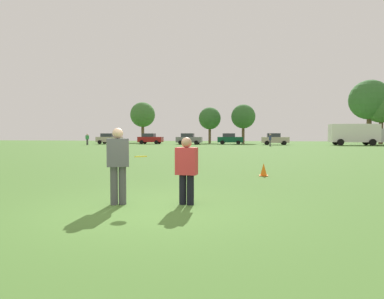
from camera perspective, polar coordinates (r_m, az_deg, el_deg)
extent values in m
plane|color=#47702D|center=(7.03, -8.40, -10.02)|extent=(161.09, 161.09, 0.00)
cylinder|color=#4C4C51|center=(7.51, -13.17, -6.03)|extent=(0.16, 0.16, 0.83)
cylinder|color=#4C4C51|center=(7.51, -11.79, -6.02)|extent=(0.16, 0.16, 0.83)
cube|color=#595960|center=(7.44, -12.53, -0.51)|extent=(0.54, 0.42, 0.61)
sphere|color=#D8AD8C|center=(7.43, -12.56, 2.71)|extent=(0.23, 0.23, 0.23)
cylinder|color=black|center=(7.31, -0.28, -6.89)|extent=(0.16, 0.16, 0.66)
cylinder|color=black|center=(7.36, -1.59, -6.83)|extent=(0.16, 0.16, 0.66)
cube|color=red|center=(7.26, -0.94, -1.99)|extent=(0.48, 0.30, 0.59)
sphere|color=tan|center=(7.24, -0.94, 1.19)|extent=(0.23, 0.23, 0.23)
cylinder|color=yellow|center=(7.13, -8.76, -1.18)|extent=(0.27, 0.27, 0.05)
cube|color=#D8590C|center=(12.73, 12.12, -4.37)|extent=(0.32, 0.32, 0.03)
cone|color=orange|center=(12.70, 12.13, -3.30)|extent=(0.24, 0.24, 0.45)
cube|color=#B7AD99|center=(58.77, -13.94, 1.67)|extent=(4.25, 1.92, 0.90)
cube|color=#2D333D|center=(58.87, -14.17, 2.37)|extent=(2.05, 1.70, 0.64)
cylinder|color=black|center=(59.22, -12.40, 1.25)|extent=(0.67, 0.24, 0.66)
cylinder|color=black|center=(57.36, -13.12, 1.21)|extent=(0.67, 0.24, 0.66)
cylinder|color=black|center=(60.21, -14.71, 1.25)|extent=(0.67, 0.24, 0.66)
cylinder|color=black|center=(58.39, -15.49, 1.21)|extent=(0.67, 0.24, 0.66)
cube|color=maroon|center=(58.18, -7.10, 1.72)|extent=(4.25, 1.92, 0.90)
cube|color=#2D333D|center=(58.24, -7.34, 2.42)|extent=(2.05, 1.70, 0.64)
cylinder|color=black|center=(58.81, -5.61, 1.29)|extent=(0.67, 0.24, 0.66)
cylinder|color=black|center=(56.88, -6.11, 1.25)|extent=(0.67, 0.24, 0.66)
cylinder|color=black|center=(59.51, -8.04, 1.29)|extent=(0.67, 0.24, 0.66)
cylinder|color=black|center=(57.61, -8.61, 1.25)|extent=(0.67, 0.24, 0.66)
cube|color=slate|center=(55.06, -0.49, 1.69)|extent=(4.25, 1.92, 0.90)
cube|color=#2D333D|center=(55.10, -0.75, 2.44)|extent=(2.05, 1.70, 0.64)
cylinder|color=black|center=(55.86, 1.00, 1.24)|extent=(0.67, 0.24, 0.66)
cylinder|color=black|center=(53.88, 0.70, 1.20)|extent=(0.67, 0.24, 0.66)
cylinder|color=black|center=(56.28, -1.63, 1.25)|extent=(0.67, 0.24, 0.66)
cylinder|color=black|center=(54.31, -2.02, 1.21)|extent=(0.67, 0.24, 0.66)
cube|color=#0C4C2D|center=(55.67, 6.59, 1.69)|extent=(4.25, 1.92, 0.90)
cube|color=#2D333D|center=(55.68, 6.34, 2.43)|extent=(2.05, 1.70, 0.64)
cylinder|color=black|center=(56.64, 7.95, 1.24)|extent=(0.67, 0.24, 0.66)
cylinder|color=black|center=(54.64, 7.91, 1.19)|extent=(0.67, 0.24, 0.66)
cylinder|color=black|center=(56.75, 5.32, 1.25)|extent=(0.67, 0.24, 0.66)
cylinder|color=black|center=(54.75, 5.19, 1.21)|extent=(0.67, 0.24, 0.66)
cube|color=#B7AD99|center=(54.19, 14.01, 1.61)|extent=(4.25, 1.92, 0.90)
cube|color=#2D333D|center=(54.16, 13.75, 2.37)|extent=(2.05, 1.70, 0.64)
cylinder|color=black|center=(55.32, 15.25, 1.14)|extent=(0.67, 0.24, 0.66)
cylinder|color=black|center=(53.34, 15.49, 1.10)|extent=(0.67, 0.24, 0.66)
cylinder|color=black|center=(55.09, 12.56, 1.17)|extent=(0.67, 0.24, 0.66)
cylinder|color=black|center=(53.10, 12.70, 1.12)|extent=(0.67, 0.24, 0.66)
cube|color=white|center=(55.72, 25.89, 2.54)|extent=(6.87, 2.70, 2.70)
cube|color=#B2B2B7|center=(57.09, 29.92, 2.10)|extent=(1.87, 2.35, 2.00)
cylinder|color=black|center=(57.71, 27.56, 1.15)|extent=(0.97, 0.31, 0.96)
cylinder|color=black|center=(55.12, 28.47, 1.08)|extent=(0.97, 0.31, 0.96)
cylinder|color=black|center=(56.46, 23.31, 1.21)|extent=(0.97, 0.31, 0.96)
cylinder|color=black|center=(53.81, 24.03, 1.14)|extent=(0.97, 0.31, 0.96)
cylinder|color=#4C4C51|center=(47.15, 13.17, 1.07)|extent=(0.16, 0.16, 0.86)
cylinder|color=#4C4C51|center=(46.98, 13.21, 1.07)|extent=(0.16, 0.16, 0.86)
cube|color=navy|center=(47.05, 13.20, 1.96)|extent=(0.33, 0.50, 0.61)
sphere|color=#D8AD8C|center=(47.05, 13.20, 2.46)|extent=(0.23, 0.23, 0.23)
cylinder|color=#4C4C51|center=(53.90, -17.37, 1.20)|extent=(0.16, 0.16, 0.88)
cylinder|color=#4C4C51|center=(53.77, -17.51, 1.20)|extent=(0.16, 0.16, 0.88)
cube|color=#338C4C|center=(53.83, -17.45, 1.99)|extent=(0.41, 0.54, 0.62)
sphere|color=tan|center=(53.82, -17.46, 2.44)|extent=(0.24, 0.24, 0.24)
cylinder|color=brown|center=(69.92, -8.40, 2.66)|extent=(0.60, 0.60, 3.58)
sphere|color=#3D7033|center=(70.05, -8.42, 5.90)|extent=(5.12, 5.12, 5.12)
cylinder|color=brown|center=(63.63, 3.04, 2.41)|extent=(0.49, 0.49, 2.93)
sphere|color=#33662D|center=(63.71, 3.05, 5.33)|extent=(4.18, 4.18, 4.18)
cylinder|color=brown|center=(61.78, 8.72, 2.45)|extent=(0.51, 0.51, 3.07)
sphere|color=#33662D|center=(61.87, 8.74, 5.60)|extent=(4.39, 4.39, 4.39)
cylinder|color=brown|center=(64.21, 27.96, 2.91)|extent=(0.78, 0.78, 4.68)
sphere|color=#33662D|center=(64.49, 28.05, 7.51)|extent=(6.68, 6.68, 6.68)
cylinder|color=brown|center=(64.41, 29.54, 2.59)|extent=(0.67, 0.67, 4.04)
sphere|color=#3D7033|center=(64.60, 29.62, 6.55)|extent=(5.77, 5.77, 5.77)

